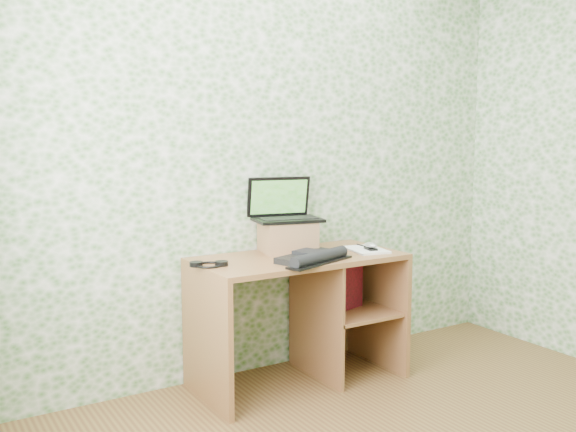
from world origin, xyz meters
TOP-DOWN VIEW (x-y plane):
  - wall_back at (0.00, 1.75)m, footprint 3.50×0.00m
  - desk at (0.08, 1.47)m, footprint 1.20×0.60m
  - riser at (0.02, 1.58)m, footprint 0.35×0.31m
  - laptop at (0.02, 1.63)m, footprint 0.43×0.35m
  - keyboard at (-0.01, 1.27)m, footprint 0.48×0.38m
  - headphones at (-0.56, 1.45)m, footprint 0.19×0.19m
  - notepad at (0.43, 1.36)m, footprint 0.24×0.30m
  - mouse at (0.44, 1.32)m, footprint 0.08×0.11m
  - pen at (0.47, 1.44)m, footprint 0.01×0.12m
  - red_box at (0.35, 1.44)m, footprint 0.23×0.13m

SIDE VIEW (x-z plane):
  - desk at x=0.08m, z-range 0.11..0.86m
  - red_box at x=0.35m, z-range 0.39..0.66m
  - notepad at x=0.43m, z-range 0.75..0.76m
  - headphones at x=-0.56m, z-range 0.75..0.77m
  - pen at x=0.47m, z-range 0.76..0.77m
  - keyboard at x=-0.01m, z-range 0.74..0.81m
  - mouse at x=0.44m, z-range 0.76..0.80m
  - riser at x=0.02m, z-range 0.75..0.93m
  - laptop at x=0.02m, z-range 0.86..1.12m
  - wall_back at x=0.00m, z-range -0.45..3.05m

